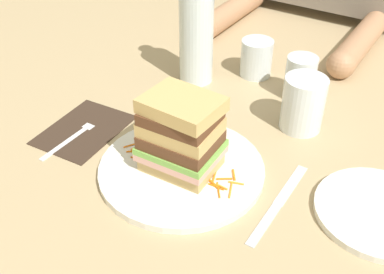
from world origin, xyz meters
The scene contains 30 objects.
ground_plane centered at (0.00, 0.00, 0.00)m, with size 3.00×3.00×0.00m, color tan.
main_plate centered at (-0.01, 0.00, 0.01)m, with size 0.27×0.27×0.01m, color white.
sandwich centered at (-0.01, 0.00, 0.08)m, with size 0.12×0.10×0.13m.
carrot_shred_0 centered at (-0.11, 0.01, 0.01)m, with size 0.00×0.00×0.03m, color orange.
carrot_shred_1 centered at (-0.11, 0.00, 0.01)m, with size 0.00×0.00×0.03m, color orange.
carrot_shred_2 centered at (-0.10, 0.00, 0.01)m, with size 0.00×0.00×0.03m, color orange.
carrot_shred_3 centered at (-0.08, 0.01, 0.01)m, with size 0.00×0.00×0.03m, color orange.
carrot_shred_4 centered at (-0.08, -0.01, 0.01)m, with size 0.00×0.00×0.03m, color orange.
carrot_shred_5 centered at (-0.07, -0.01, 0.01)m, with size 0.00×0.00×0.03m, color orange.
carrot_shred_6 centered at (-0.08, -0.02, 0.01)m, with size 0.00×0.00×0.02m, color orange.
carrot_shred_7 centered at (-0.10, 0.00, 0.01)m, with size 0.00×0.00×0.03m, color orange.
carrot_shred_8 centered at (-0.10, -0.01, 0.01)m, with size 0.00×0.00×0.03m, color orange.
carrot_shred_9 centered at (-0.09, 0.02, 0.01)m, with size 0.00×0.00×0.02m, color orange.
carrot_shred_10 centered at (0.06, -0.01, 0.01)m, with size 0.00×0.00×0.03m, color orange.
carrot_shred_11 centered at (0.07, 0.01, 0.01)m, with size 0.00×0.00×0.03m, color orange.
carrot_shred_12 centered at (0.05, -0.01, 0.01)m, with size 0.00×0.00×0.03m, color orange.
carrot_shred_13 centered at (0.09, -0.01, 0.01)m, with size 0.00×0.00×0.03m, color orange.
carrot_shred_14 centered at (0.07, -0.01, 0.01)m, with size 0.00×0.00×0.02m, color orange.
carrot_shred_15 centered at (0.07, -0.02, 0.01)m, with size 0.00×0.00×0.03m, color orange.
carrot_shred_16 centered at (0.05, 0.01, 0.01)m, with size 0.00×0.00×0.03m, color orange.
carrot_shred_17 centered at (0.09, 0.01, 0.01)m, with size 0.00×0.00×0.02m, color orange.
carrot_shred_18 centered at (0.07, 0.03, 0.01)m, with size 0.00×0.00×0.03m, color orange.
napkin_dark centered at (-0.23, 0.00, 0.00)m, with size 0.13×0.17×0.00m, color #38281E.
fork centered at (-0.23, -0.02, 0.00)m, with size 0.02×0.17×0.00m.
knife centered at (0.16, 0.01, 0.00)m, with size 0.02×0.20×0.00m.
juice_glass centered at (0.11, 0.23, 0.04)m, with size 0.08×0.08×0.10m.
water_bottle centered at (-0.15, 0.27, 0.12)m, with size 0.07×0.07×0.26m.
empty_tumbler_0 centered at (-0.06, 0.36, 0.04)m, with size 0.07×0.07×0.08m, color silver.
empty_tumbler_1 centered at (0.06, 0.33, 0.04)m, with size 0.06×0.06×0.09m, color silver.
side_plate centered at (0.29, 0.08, 0.01)m, with size 0.19×0.19×0.01m, color white.
Camera 1 is at (0.32, -0.48, 0.50)m, focal length 43.25 mm.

